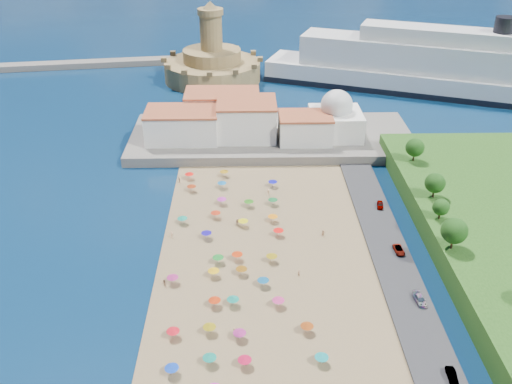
{
  "coord_description": "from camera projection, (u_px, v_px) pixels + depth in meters",
  "views": [
    {
      "loc": [
        1.55,
        -96.19,
        74.8
      ],
      "look_at": [
        4.0,
        25.0,
        8.0
      ],
      "focal_mm": 40.0,
      "sensor_mm": 36.0,
      "label": 1
    }
  ],
  "objects": [
    {
      "name": "ground",
      "position": [
        239.0,
        282.0,
        120.3
      ],
      "size": [
        700.0,
        700.0,
        0.0
      ],
      "primitive_type": "plane",
      "color": "#071938",
      "rests_on": "ground"
    },
    {
      "name": "terrace",
      "position": [
        272.0,
        138.0,
        183.67
      ],
      "size": [
        90.0,
        36.0,
        3.0
      ],
      "primitive_type": "cube",
      "color": "#59544C",
      "rests_on": "ground"
    },
    {
      "name": "jetty",
      "position": [
        209.0,
        102.0,
        214.07
      ],
      "size": [
        18.0,
        70.0,
        2.4
      ],
      "primitive_type": "cube",
      "color": "#59544C",
      "rests_on": "ground"
    },
    {
      "name": "waterfront_buildings",
      "position": [
        231.0,
        119.0,
        180.93
      ],
      "size": [
        57.0,
        29.0,
        11.0
      ],
      "color": "silver",
      "rests_on": "terrace"
    },
    {
      "name": "domed_building",
      "position": [
        336.0,
        118.0,
        178.67
      ],
      "size": [
        16.0,
        16.0,
        15.0
      ],
      "color": "silver",
      "rests_on": "terrace"
    },
    {
      "name": "fortress",
      "position": [
        212.0,
        65.0,
        237.7
      ],
      "size": [
        40.0,
        40.0,
        32.4
      ],
      "color": "#9B7F4D",
      "rests_on": "ground"
    },
    {
      "name": "cruise_ship",
      "position": [
        444.0,
        70.0,
        222.1
      ],
      "size": [
        139.55,
        70.79,
        30.92
      ],
      "color": "black",
      "rests_on": "ground"
    },
    {
      "name": "beach_parasols",
      "position": [
        232.0,
        308.0,
        109.78
      ],
      "size": [
        33.26,
        114.69,
        2.2
      ],
      "color": "gray",
      "rests_on": "beach"
    },
    {
      "name": "beachgoers",
      "position": [
        227.0,
        281.0,
        118.96
      ],
      "size": [
        38.33,
        98.44,
        1.88
      ],
      "color": "tan",
      "rests_on": "beach"
    },
    {
      "name": "parked_cars",
      "position": [
        419.0,
        298.0,
        113.63
      ],
      "size": [
        2.39,
        75.3,
        1.39
      ],
      "color": "gray",
      "rests_on": "promenade"
    },
    {
      "name": "hillside_trees",
      "position": [
        490.0,
        263.0,
        109.72
      ],
      "size": [
        16.1,
        109.73,
        7.15
      ],
      "color": "#382314",
      "rests_on": "hillside"
    }
  ]
}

